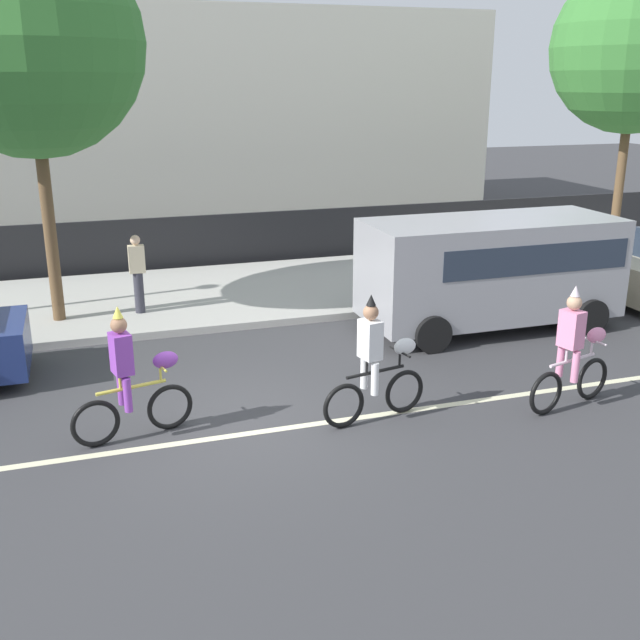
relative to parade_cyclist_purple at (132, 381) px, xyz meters
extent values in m
plane|color=#38383A|center=(1.54, 0.11, -0.84)|extent=(80.00, 80.00, 0.00)
cube|color=beige|center=(1.54, -0.39, -0.84)|extent=(36.00, 0.14, 0.01)
cube|color=#ADAAA3|center=(1.54, 6.61, -0.77)|extent=(60.00, 5.00, 0.15)
cube|color=black|center=(1.54, 9.51, -0.14)|extent=(40.00, 0.08, 1.40)
cube|color=beige|center=(-0.50, 18.11, 2.65)|extent=(28.00, 8.00, 6.98)
torus|color=black|center=(0.50, 0.12, -0.51)|extent=(0.67, 0.22, 0.67)
torus|color=black|center=(-0.53, -0.12, -0.51)|extent=(0.67, 0.22, 0.67)
cylinder|color=#E5D84C|center=(-0.01, 0.00, -0.09)|extent=(0.95, 0.27, 0.05)
cylinder|color=#E5D84C|center=(-0.16, -0.04, 0.00)|extent=(0.04, 0.04, 0.18)
cylinder|color=#E5D84C|center=(0.40, 0.09, 0.02)|extent=(0.04, 0.04, 0.23)
cylinder|color=#E5D84C|center=(0.40, 0.09, 0.14)|extent=(0.14, 0.49, 0.03)
ellipsoid|color=purple|center=(0.48, 0.11, 0.21)|extent=(0.40, 0.28, 0.24)
cube|color=purple|center=(-0.11, -0.03, 0.42)|extent=(0.31, 0.37, 0.56)
sphere|color=#9E7051|center=(-0.11, -0.03, 0.82)|extent=(0.22, 0.22, 0.22)
cone|color=#E5D84C|center=(-0.11, -0.03, 1.00)|extent=(0.14, 0.14, 0.16)
cylinder|color=purple|center=(-0.08, -0.16, -0.13)|extent=(0.11, 0.11, 0.48)
cylinder|color=purple|center=(-0.14, 0.11, -0.13)|extent=(0.11, 0.11, 0.48)
torus|color=black|center=(3.88, -0.40, -0.51)|extent=(0.67, 0.20, 0.67)
torus|color=black|center=(2.85, -0.61, -0.51)|extent=(0.67, 0.20, 0.67)
cylinder|color=black|center=(3.36, -0.51, -0.09)|extent=(0.96, 0.24, 0.05)
cylinder|color=black|center=(3.21, -0.54, 0.00)|extent=(0.04, 0.04, 0.18)
cylinder|color=black|center=(3.77, -0.42, 0.02)|extent=(0.04, 0.04, 0.23)
cylinder|color=black|center=(3.77, -0.42, 0.14)|extent=(0.13, 0.50, 0.03)
ellipsoid|color=white|center=(3.86, -0.41, 0.21)|extent=(0.39, 0.27, 0.24)
cube|color=white|center=(3.26, -0.53, 0.42)|extent=(0.30, 0.36, 0.56)
sphere|color=#9E7051|center=(3.26, -0.53, 0.82)|extent=(0.22, 0.22, 0.22)
cone|color=black|center=(3.26, -0.53, 1.00)|extent=(0.14, 0.14, 0.16)
cylinder|color=white|center=(3.29, -0.66, -0.13)|extent=(0.11, 0.11, 0.48)
cylinder|color=white|center=(3.24, -0.39, -0.13)|extent=(0.11, 0.11, 0.48)
torus|color=black|center=(6.85, -0.85, -0.51)|extent=(0.67, 0.24, 0.67)
torus|color=black|center=(5.83, -1.12, -0.51)|extent=(0.67, 0.24, 0.67)
cylinder|color=silver|center=(6.34, -0.98, -0.09)|extent=(0.95, 0.30, 0.05)
cylinder|color=silver|center=(6.20, -1.02, 0.00)|extent=(0.04, 0.04, 0.18)
cylinder|color=silver|center=(6.75, -0.88, 0.02)|extent=(0.04, 0.04, 0.23)
cylinder|color=silver|center=(6.75, -0.88, 0.14)|extent=(0.16, 0.49, 0.03)
ellipsoid|color=pink|center=(6.83, -0.85, 0.21)|extent=(0.40, 0.29, 0.24)
cube|color=pink|center=(6.24, -1.01, 0.42)|extent=(0.31, 0.37, 0.56)
sphere|color=tan|center=(6.24, -1.01, 0.82)|extent=(0.22, 0.22, 0.22)
cone|color=silver|center=(6.24, -1.01, 1.00)|extent=(0.14, 0.14, 0.16)
cylinder|color=pink|center=(6.28, -1.14, -0.13)|extent=(0.11, 0.11, 0.48)
cylinder|color=pink|center=(6.21, -0.87, -0.13)|extent=(0.11, 0.11, 0.48)
cube|color=#99999E|center=(7.13, 2.81, 0.39)|extent=(5.00, 2.00, 1.90)
cube|color=#283342|center=(7.53, 2.81, 0.74)|extent=(3.90, 2.02, 0.56)
cylinder|color=black|center=(8.83, 1.81, -0.49)|extent=(0.70, 0.22, 0.70)
cylinder|color=black|center=(8.83, 3.81, -0.49)|extent=(0.70, 0.22, 0.70)
cylinder|color=black|center=(5.43, 1.81, -0.49)|extent=(0.70, 0.22, 0.70)
cylinder|color=black|center=(5.43, 3.81, -0.49)|extent=(0.70, 0.22, 0.70)
cylinder|color=black|center=(11.11, 3.77, -0.54)|extent=(0.60, 0.20, 0.60)
cylinder|color=brown|center=(-1.03, 5.51, 1.20)|extent=(0.24, 0.24, 3.79)
sphere|color=#387A33|center=(-1.03, 5.51, 4.56)|extent=(4.17, 4.17, 4.17)
cylinder|color=brown|center=(13.34, 6.88, 1.25)|extent=(0.24, 0.24, 3.87)
sphere|color=#387A33|center=(13.34, 6.88, 4.67)|extent=(4.26, 4.26, 4.26)
cylinder|color=#33333D|center=(0.56, 5.48, -0.27)|extent=(0.20, 0.20, 0.85)
cube|color=beige|center=(0.56, 5.48, 0.44)|extent=(0.32, 0.20, 0.56)
sphere|color=beige|center=(0.56, 5.48, 0.83)|extent=(0.20, 0.20, 0.20)
camera|label=1|loc=(-0.49, -9.74, 3.89)|focal=42.00mm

